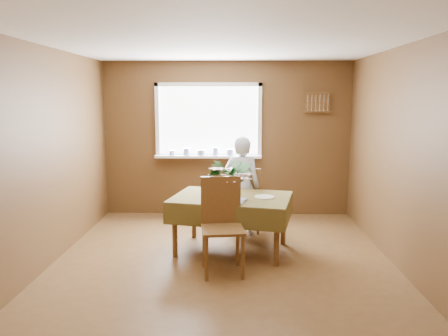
{
  "coord_description": "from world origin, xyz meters",
  "views": [
    {
      "loc": [
        0.15,
        -4.85,
        1.93
      ],
      "look_at": [
        0.0,
        0.55,
        1.05
      ],
      "focal_mm": 35.0,
      "sensor_mm": 36.0,
      "label": 1
    }
  ],
  "objects_px": {
    "dining_table": "(231,203)",
    "chair_far": "(247,197)",
    "chair_near": "(222,221)",
    "seated_woman": "(242,186)",
    "flower_bouquet": "(230,177)"
  },
  "relations": [
    {
      "from": "dining_table",
      "to": "flower_bouquet",
      "type": "xyz_separation_m",
      "value": [
        -0.02,
        -0.24,
        0.37
      ]
    },
    {
      "from": "seated_woman",
      "to": "dining_table",
      "type": "bearing_deg",
      "value": 92.18
    },
    {
      "from": "dining_table",
      "to": "chair_far",
      "type": "height_order",
      "value": "chair_far"
    },
    {
      "from": "seated_woman",
      "to": "chair_near",
      "type": "bearing_deg",
      "value": 93.74
    },
    {
      "from": "chair_far",
      "to": "seated_woman",
      "type": "xyz_separation_m",
      "value": [
        -0.08,
        -0.13,
        0.18
      ]
    },
    {
      "from": "chair_near",
      "to": "seated_woman",
      "type": "height_order",
      "value": "seated_woman"
    },
    {
      "from": "dining_table",
      "to": "chair_near",
      "type": "xyz_separation_m",
      "value": [
        -0.1,
        -0.64,
        -0.05
      ]
    },
    {
      "from": "chair_far",
      "to": "chair_near",
      "type": "distance_m",
      "value": 1.46
    },
    {
      "from": "chair_far",
      "to": "flower_bouquet",
      "type": "bearing_deg",
      "value": 87.9
    },
    {
      "from": "dining_table",
      "to": "chair_far",
      "type": "bearing_deg",
      "value": 86.24
    },
    {
      "from": "flower_bouquet",
      "to": "chair_far",
      "type": "bearing_deg",
      "value": 76.83
    },
    {
      "from": "seated_woman",
      "to": "flower_bouquet",
      "type": "distance_m",
      "value": 0.95
    },
    {
      "from": "chair_far",
      "to": "seated_woman",
      "type": "distance_m",
      "value": 0.24
    },
    {
      "from": "dining_table",
      "to": "chair_near",
      "type": "bearing_deg",
      "value": -86.84
    },
    {
      "from": "chair_far",
      "to": "chair_near",
      "type": "xyz_separation_m",
      "value": [
        -0.32,
        -1.43,
        0.05
      ]
    }
  ]
}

